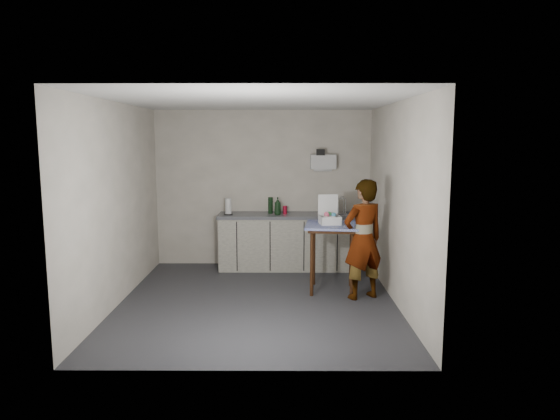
{
  "coord_description": "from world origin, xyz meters",
  "views": [
    {
      "loc": [
        0.33,
        -6.36,
        2.14
      ],
      "look_at": [
        0.29,
        0.45,
        1.15
      ],
      "focal_mm": 32.0,
      "sensor_mm": 36.0,
      "label": 1
    }
  ],
  "objects_px": {
    "standing_man": "(363,239)",
    "paper_towel": "(228,207)",
    "kitchen_counter": "(287,243)",
    "dark_bottle": "(270,205)",
    "soda_can": "(285,210)",
    "soap_bottle": "(278,206)",
    "side_table": "(332,233)",
    "dish_rack": "(333,210)",
    "bakery_box": "(329,217)"
  },
  "relations": [
    {
      "from": "side_table",
      "to": "dark_bottle",
      "type": "height_order",
      "value": "dark_bottle"
    },
    {
      "from": "paper_towel",
      "to": "kitchen_counter",
      "type": "bearing_deg",
      "value": 3.88
    },
    {
      "from": "side_table",
      "to": "kitchen_counter",
      "type": "bearing_deg",
      "value": 123.26
    },
    {
      "from": "soap_bottle",
      "to": "soda_can",
      "type": "distance_m",
      "value": 0.17
    },
    {
      "from": "soda_can",
      "to": "dark_bottle",
      "type": "xyz_separation_m",
      "value": [
        -0.24,
        0.05,
        0.07
      ]
    },
    {
      "from": "side_table",
      "to": "dark_bottle",
      "type": "relative_size",
      "value": 3.53
    },
    {
      "from": "paper_towel",
      "to": "dish_rack",
      "type": "distance_m",
      "value": 1.72
    },
    {
      "from": "side_table",
      "to": "bakery_box",
      "type": "relative_size",
      "value": 2.4
    },
    {
      "from": "side_table",
      "to": "dish_rack",
      "type": "xyz_separation_m",
      "value": [
        0.14,
        1.28,
        0.14
      ]
    },
    {
      "from": "standing_man",
      "to": "paper_towel",
      "type": "bearing_deg",
      "value": -62.42
    },
    {
      "from": "dish_rack",
      "to": "side_table",
      "type": "bearing_deg",
      "value": -96.25
    },
    {
      "from": "kitchen_counter",
      "to": "dark_bottle",
      "type": "xyz_separation_m",
      "value": [
        -0.27,
        0.05,
        0.62
      ]
    },
    {
      "from": "standing_man",
      "to": "dish_rack",
      "type": "xyz_separation_m",
      "value": [
        -0.24,
        1.61,
        0.17
      ]
    },
    {
      "from": "paper_towel",
      "to": "bakery_box",
      "type": "distance_m",
      "value": 1.9
    },
    {
      "from": "kitchen_counter",
      "to": "standing_man",
      "type": "bearing_deg",
      "value": -57.31
    },
    {
      "from": "dark_bottle",
      "to": "bakery_box",
      "type": "distance_m",
      "value": 1.5
    },
    {
      "from": "dish_rack",
      "to": "soda_can",
      "type": "bearing_deg",
      "value": -176.38
    },
    {
      "from": "soap_bottle",
      "to": "bakery_box",
      "type": "xyz_separation_m",
      "value": [
        0.73,
        -1.1,
        -0.01
      ]
    },
    {
      "from": "soap_bottle",
      "to": "dish_rack",
      "type": "bearing_deg",
      "value": 9.06
    },
    {
      "from": "paper_towel",
      "to": "soap_bottle",
      "type": "bearing_deg",
      "value": -2.18
    },
    {
      "from": "side_table",
      "to": "soap_bottle",
      "type": "xyz_separation_m",
      "value": [
        -0.78,
        1.14,
        0.22
      ]
    },
    {
      "from": "standing_man",
      "to": "soap_bottle",
      "type": "xyz_separation_m",
      "value": [
        -1.15,
        1.46,
        0.25
      ]
    },
    {
      "from": "soap_bottle",
      "to": "soda_can",
      "type": "height_order",
      "value": "soap_bottle"
    },
    {
      "from": "side_table",
      "to": "soap_bottle",
      "type": "height_order",
      "value": "soap_bottle"
    },
    {
      "from": "paper_towel",
      "to": "bakery_box",
      "type": "height_order",
      "value": "bakery_box"
    },
    {
      "from": "standing_man",
      "to": "soda_can",
      "type": "xyz_separation_m",
      "value": [
        -1.03,
        1.56,
        0.17
      ]
    },
    {
      "from": "kitchen_counter",
      "to": "soda_can",
      "type": "xyz_separation_m",
      "value": [
        -0.03,
        0.0,
        0.55
      ]
    },
    {
      "from": "side_table",
      "to": "soap_bottle",
      "type": "distance_m",
      "value": 1.39
    },
    {
      "from": "paper_towel",
      "to": "dish_rack",
      "type": "xyz_separation_m",
      "value": [
        1.72,
        0.12,
        -0.06
      ]
    },
    {
      "from": "dish_rack",
      "to": "bakery_box",
      "type": "xyz_separation_m",
      "value": [
        -0.18,
        -1.24,
        0.07
      ]
    },
    {
      "from": "kitchen_counter",
      "to": "side_table",
      "type": "height_order",
      "value": "side_table"
    },
    {
      "from": "soda_can",
      "to": "paper_towel",
      "type": "distance_m",
      "value": 0.92
    },
    {
      "from": "soap_bottle",
      "to": "bakery_box",
      "type": "height_order",
      "value": "bakery_box"
    },
    {
      "from": "soda_can",
      "to": "dark_bottle",
      "type": "bearing_deg",
      "value": 169.07
    },
    {
      "from": "dark_bottle",
      "to": "dish_rack",
      "type": "relative_size",
      "value": 0.69
    },
    {
      "from": "kitchen_counter",
      "to": "standing_man",
      "type": "xyz_separation_m",
      "value": [
        1.0,
        -1.56,
        0.38
      ]
    },
    {
      "from": "standing_man",
      "to": "bakery_box",
      "type": "xyz_separation_m",
      "value": [
        -0.42,
        0.37,
        0.24
      ]
    },
    {
      "from": "side_table",
      "to": "standing_man",
      "type": "xyz_separation_m",
      "value": [
        0.38,
        -0.33,
        -0.03
      ]
    },
    {
      "from": "dark_bottle",
      "to": "paper_towel",
      "type": "distance_m",
      "value": 0.69
    },
    {
      "from": "standing_man",
      "to": "paper_towel",
      "type": "distance_m",
      "value": 2.47
    },
    {
      "from": "soap_bottle",
      "to": "paper_towel",
      "type": "relative_size",
      "value": 1.09
    },
    {
      "from": "kitchen_counter",
      "to": "soda_can",
      "type": "height_order",
      "value": "soda_can"
    },
    {
      "from": "side_table",
      "to": "bakery_box",
      "type": "distance_m",
      "value": 0.22
    },
    {
      "from": "standing_man",
      "to": "soda_can",
      "type": "distance_m",
      "value": 1.88
    },
    {
      "from": "soap_bottle",
      "to": "dark_bottle",
      "type": "xyz_separation_m",
      "value": [
        -0.12,
        0.14,
        -0.01
      ]
    },
    {
      "from": "dark_bottle",
      "to": "kitchen_counter",
      "type": "bearing_deg",
      "value": -9.73
    },
    {
      "from": "dish_rack",
      "to": "bakery_box",
      "type": "height_order",
      "value": "bakery_box"
    },
    {
      "from": "dish_rack",
      "to": "soap_bottle",
      "type": "bearing_deg",
      "value": -170.94
    },
    {
      "from": "side_table",
      "to": "standing_man",
      "type": "relative_size",
      "value": 0.59
    },
    {
      "from": "kitchen_counter",
      "to": "paper_towel",
      "type": "bearing_deg",
      "value": -176.12
    }
  ]
}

